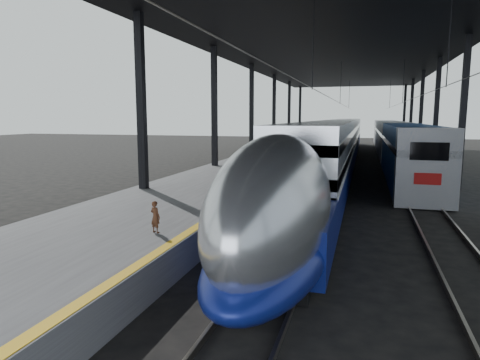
% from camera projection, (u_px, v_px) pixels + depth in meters
% --- Properties ---
extents(ground, '(160.00, 160.00, 0.00)m').
position_uv_depth(ground, '(229.00, 251.00, 14.02)').
color(ground, black).
rests_on(ground, ground).
extents(platform, '(6.00, 80.00, 1.00)m').
position_uv_depth(platform, '(263.00, 166.00, 33.91)').
color(platform, '#4C4C4F').
rests_on(platform, ground).
extents(yellow_strip, '(0.30, 80.00, 0.01)m').
position_uv_depth(yellow_strip, '(299.00, 160.00, 33.06)').
color(yellow_strip, gold).
rests_on(yellow_strip, platform).
extents(rails, '(6.52, 80.00, 0.16)m').
position_uv_depth(rails, '(368.00, 175.00, 31.76)').
color(rails, slate).
rests_on(rails, ground).
extents(canopy, '(18.00, 75.00, 9.47)m').
position_uv_depth(canopy, '(336.00, 51.00, 31.15)').
color(canopy, black).
rests_on(canopy, ground).
extents(tgv_train, '(2.83, 65.20, 4.06)m').
position_uv_depth(tgv_train, '(339.00, 145.00, 37.16)').
color(tgv_train, '#B3B5BA').
rests_on(tgv_train, ground).
extents(second_train, '(2.79, 56.05, 3.84)m').
position_uv_depth(second_train, '(392.00, 140.00, 45.54)').
color(second_train, navy).
rests_on(second_train, ground).
extents(child, '(0.40, 0.33, 0.94)m').
position_uv_depth(child, '(155.00, 217.00, 12.41)').
color(child, '#482818').
rests_on(child, platform).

